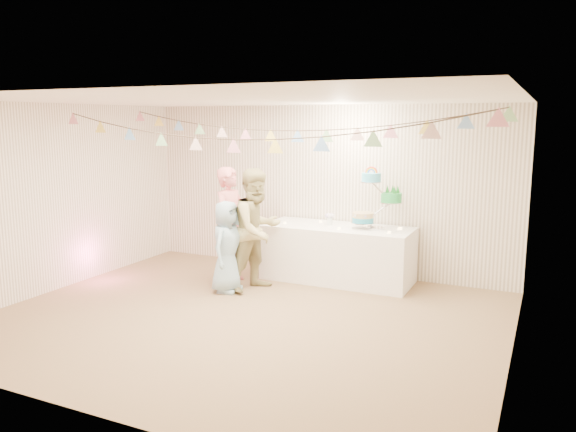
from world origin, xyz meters
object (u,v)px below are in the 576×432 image
at_px(table, 338,253).
at_px(person_child, 227,247).
at_px(person_adult_a, 231,225).
at_px(cake_stand, 376,205).
at_px(person_adult_b, 257,230).

bearing_deg(table, person_child, -135.81).
bearing_deg(person_child, table, -48.22).
bearing_deg(person_adult_a, person_child, -148.48).
bearing_deg(table, person_adult_a, -153.62).
xyz_separation_m(cake_stand, person_child, (-1.75, -1.22, -0.53)).
relative_size(table, person_adult_a, 1.29).
distance_m(table, person_adult_b, 1.33).
height_order(cake_stand, person_adult_b, person_adult_b).
relative_size(table, cake_stand, 2.63).
relative_size(cake_stand, person_child, 0.65).
height_order(person_adult_a, person_adult_b, person_adult_b).
xyz_separation_m(cake_stand, person_adult_a, (-1.97, -0.75, -0.31)).
bearing_deg(cake_stand, table, -174.81).
distance_m(table, person_adult_a, 1.64).
bearing_deg(person_child, person_adult_b, -52.69).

